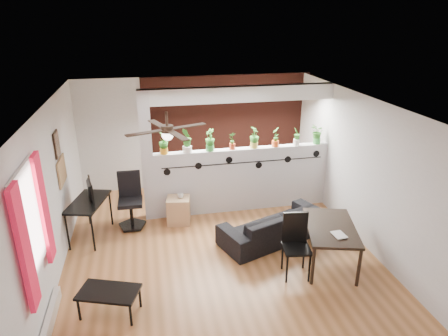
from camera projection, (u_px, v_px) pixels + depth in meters
room_shell at (218, 183)px, 6.53m from camera, size 6.30×7.10×2.90m
partition_wall at (243, 179)px, 8.28m from camera, size 3.60×0.18×1.35m
ceiling_header at (244, 94)px, 7.63m from camera, size 3.60×0.18×0.30m
pier_column at (147, 157)px, 7.69m from camera, size 0.22×0.20×2.60m
brick_panel at (228, 131)px, 9.39m from camera, size 3.90×0.05×2.60m
vine_decal at (244, 163)px, 8.04m from camera, size 3.31×0.01×0.30m
window_assembly at (32, 223)px, 4.88m from camera, size 0.09×1.30×1.55m
baseboard_heater at (52, 315)px, 5.40m from camera, size 0.08×1.00×0.18m
corkboard at (62, 171)px, 6.89m from camera, size 0.03×0.60×0.45m
framed_art at (57, 144)px, 6.66m from camera, size 0.03×0.34×0.44m
ceiling_fan at (167, 131)px, 5.73m from camera, size 1.19×1.19×0.43m
potted_plant_0 at (164, 143)px, 7.65m from camera, size 0.25×0.27×0.43m
potted_plant_1 at (187, 140)px, 7.72m from camera, size 0.22×0.27×0.49m
potted_plant_2 at (210, 139)px, 7.82m from camera, size 0.25×0.28×0.44m
potted_plant_3 at (232, 140)px, 7.92m from camera, size 0.18×0.14×0.36m
potted_plant_4 at (254, 137)px, 7.99m from camera, size 0.23×0.26×0.43m
potted_plant_5 at (276, 136)px, 8.08m from camera, size 0.22×0.25×0.40m
potted_plant_6 at (297, 136)px, 8.17m from camera, size 0.23×0.23×0.37m
potted_plant_7 at (317, 133)px, 8.25m from camera, size 0.17×0.21×0.41m
sofa at (273, 225)px, 7.30m from camera, size 2.07×1.39×0.56m
cube_shelf at (179, 210)px, 7.85m from camera, size 0.50×0.46×0.54m
cup at (181, 196)px, 7.75m from camera, size 0.15×0.15×0.09m
computer_desk at (88, 204)px, 7.22m from camera, size 0.78×1.12×0.73m
monitor at (88, 193)px, 7.29m from camera, size 0.33×0.12×0.18m
office_chair at (131, 204)px, 7.67m from camera, size 0.56×0.56×1.07m
dining_table at (331, 230)px, 6.46m from camera, size 1.07×1.42×0.69m
book at (334, 236)px, 6.14m from camera, size 0.20×0.25×0.02m
folding_chair at (296, 239)px, 6.23m from camera, size 0.47×0.47×1.03m
coffee_table at (109, 293)px, 5.44m from camera, size 0.91×0.70×0.38m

